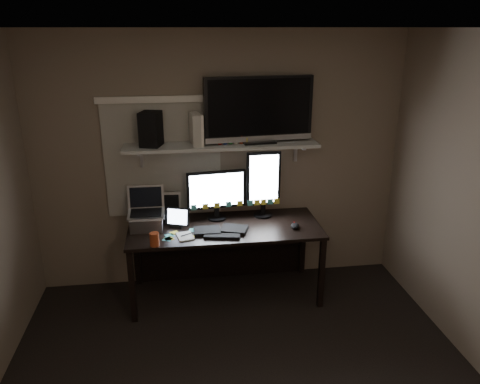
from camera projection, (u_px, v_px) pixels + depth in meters
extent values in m
plane|color=silver|center=(250.00, 28.00, 2.48)|extent=(3.60, 3.60, 0.00)
plane|color=#766855|center=(220.00, 162.00, 4.58)|extent=(3.60, 0.00, 3.60)
cube|color=#B1AE9F|center=(163.00, 160.00, 4.48)|extent=(1.10, 0.02, 1.10)
cube|color=black|center=(225.00, 228.00, 4.41)|extent=(1.80, 0.75, 0.03)
cube|color=black|center=(222.00, 246.00, 4.86)|extent=(1.80, 0.02, 0.70)
cube|color=black|center=(132.00, 287.00, 4.10)|extent=(0.05, 0.05, 0.70)
cube|color=black|center=(321.00, 273.00, 4.33)|extent=(0.05, 0.05, 0.70)
cube|color=black|center=(137.00, 252.00, 4.73)|extent=(0.05, 0.05, 0.70)
cube|color=black|center=(302.00, 242.00, 4.95)|extent=(0.05, 0.05, 0.70)
cube|color=#B0B1AC|center=(222.00, 145.00, 4.34)|extent=(1.80, 0.35, 0.03)
cube|color=black|center=(216.00, 195.00, 4.49)|extent=(0.57, 0.12, 0.50)
cube|color=black|center=(263.00, 184.00, 4.54)|extent=(0.34, 0.08, 0.67)
cube|color=black|center=(221.00, 230.00, 4.28)|extent=(0.52, 0.28, 0.03)
ellipsoid|color=black|center=(295.00, 226.00, 4.36)|extent=(0.11, 0.14, 0.04)
cube|color=beige|center=(185.00, 236.00, 4.18)|extent=(0.17, 0.21, 0.01)
cube|color=black|center=(177.00, 217.00, 4.35)|extent=(0.24, 0.16, 0.20)
cube|color=black|center=(168.00, 206.00, 4.54)|extent=(0.22, 0.12, 0.27)
cube|color=silver|center=(146.00, 210.00, 4.29)|extent=(0.34, 0.27, 0.38)
cylinder|color=#9A3B1C|center=(154.00, 239.00, 3.99)|extent=(0.09, 0.09, 0.12)
cube|color=black|center=(259.00, 110.00, 4.28)|extent=(1.03, 0.28, 0.61)
cube|color=silver|center=(196.00, 129.00, 4.25)|extent=(0.12, 0.25, 0.29)
cube|color=black|center=(151.00, 129.00, 4.21)|extent=(0.22, 0.25, 0.31)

